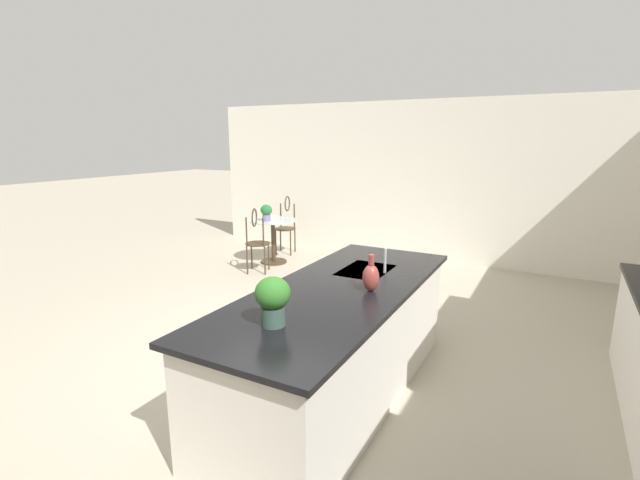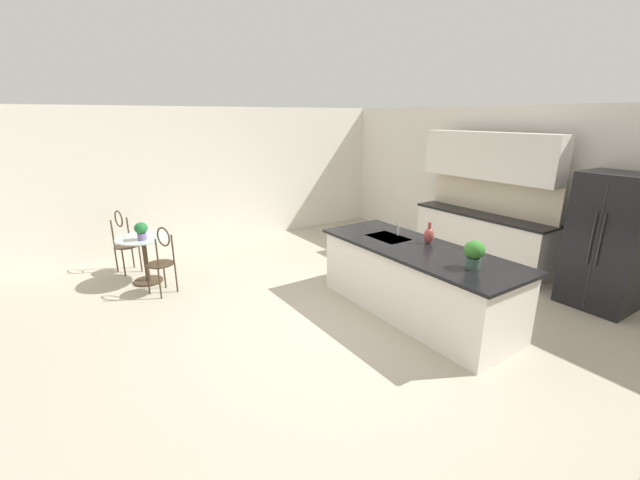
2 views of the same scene
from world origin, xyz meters
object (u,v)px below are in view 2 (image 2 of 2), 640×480
Objects in this scene: potted_plant_on_table at (141,230)px; potted_plant_counter_far at (474,253)px; chair_by_island at (162,257)px; vase_on_counter at (429,235)px; bistro_table at (145,255)px; refrigerator at (608,242)px; chair_near_window at (124,239)px.

potted_plant_counter_far is at bearing 35.55° from potted_plant_on_table.
chair_by_island is 3.77m from vase_on_counter.
potted_plant_counter_far is at bearing 34.30° from bistro_table.
bistro_table is 4.29m from vase_on_counter.
vase_on_counter reaches higher than potted_plant_on_table.
refrigerator is 6.15m from chair_by_island.
potted_plant_counter_far is at bearing 37.80° from chair_by_island.
refrigerator is 2.30× the size of bistro_table.
bistro_table is 0.77× the size of chair_near_window.
refrigerator is 6.39× the size of vase_on_counter.
vase_on_counter reaches higher than chair_near_window.
potted_plant_on_table is 4.18m from vase_on_counter.
chair_near_window is 3.62× the size of vase_on_counter.
vase_on_counter is (3.04, 2.98, 0.58)m from bistro_table.
chair_near_window is (-5.02, -5.20, -0.35)m from refrigerator.
refrigerator is 6.82× the size of potted_plant_on_table.
potted_plant_counter_far is (4.63, 2.87, 0.53)m from chair_near_window.
potted_plant_on_table is (0.83, 0.15, 0.32)m from chair_near_window.
bistro_table is (-4.33, -5.02, -0.47)m from refrigerator.
chair_by_island reaches higher than bistro_table.
chair_by_island is at bearing 10.68° from bistro_table.
refrigerator is 7.24m from chair_near_window.
chair_by_island is at bearing 12.78° from chair_near_window.
vase_on_counter reaches higher than chair_by_island.
refrigerator is at bearing 52.92° from chair_by_island.
potted_plant_on_table is at bearing -163.15° from chair_by_island.
refrigerator reaches higher than chair_by_island.
bistro_table is at bearing -130.79° from refrigerator.
refrigerator reaches higher than bistro_table.
refrigerator is at bearing 50.28° from potted_plant_on_table.
potted_plant_on_table reaches higher than bistro_table.
chair_by_island is (0.63, 0.12, 0.13)m from bistro_table.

